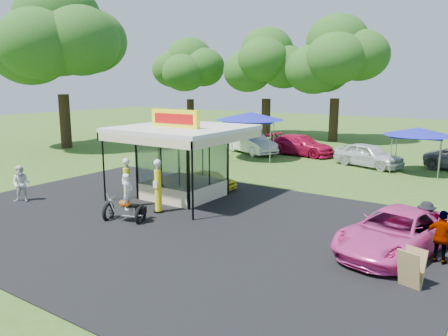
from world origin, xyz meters
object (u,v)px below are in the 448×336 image
Objects in this scene: a_frame_sign at (411,269)px; spectator_east_b at (442,238)px; pink_sedan at (396,232)px; bg_car_a at (251,143)px; gas_pump_left at (127,184)px; tent_west at (250,116)px; bg_car_b at (301,145)px; kiosk_car at (211,179)px; motorcycle at (127,203)px; spectator_east_a at (425,225)px; bg_car_c at (368,155)px; spectator_west at (21,184)px; gas_pump_right at (158,187)px; tent_east at (418,132)px; gas_station_kiosk at (183,161)px.

spectator_east_b is (0.42, 2.15, 0.29)m from a_frame_sign.
pink_sedan is at bearing -1.18° from spectator_east_b.
spectator_east_b is at bearing -108.13° from bg_car_a.
tent_west reaches higher than gas_pump_left.
gas_pump_left is 11.91m from a_frame_sign.
pink_sedan is 1.36m from spectator_east_b.
bg_car_b is at bearing -42.25° from bg_car_a.
gas_pump_left is at bearing 168.78° from kiosk_car.
gas_pump_left is 2.04× the size of a_frame_sign.
gas_pump_left reaches higher than pink_sedan.
motorcycle is at bearing -161.32° from a_frame_sign.
spectator_east_a is 0.33× the size of tent_west.
bg_car_c is 0.94× the size of tent_west.
a_frame_sign is at bearing -47.14° from tent_west.
kiosk_car is 8.92m from spectator_west.
spectator_west is 16.78m from spectator_east_a.
a_frame_sign is 21.55m from bg_car_b.
spectator_west is 17.17m from spectator_east_b.
spectator_east_b is (1.34, -0.18, 0.14)m from pink_sedan.
bg_car_b is 1.09× the size of tent_west.
bg_car_b is at bearing 75.89° from motorcycle.
bg_car_a is at bearing 100.88° from gas_pump_left.
gas_pump_left is at bearing -175.04° from bg_car_b.
bg_car_a is at bearing 20.18° from kiosk_car.
pink_sedan is at bearing 6.13° from gas_pump_right.
bg_car_c is at bearing -66.80° from bg_car_a.
bg_car_b is (0.44, 17.12, -0.30)m from gas_pump_left.
tent_west is (-7.87, -1.69, 2.25)m from bg_car_c.
tent_east is (-3.33, 13.81, 1.67)m from spectator_east_b.
spectator_west is at bearing 168.71° from motorcycle.
bg_car_b is (-1.01, 18.53, -0.02)m from motorcycle.
bg_car_b is 5.83m from bg_car_c.
kiosk_car is at bearing -12.39° from spectator_east_b.
motorcycle is 18.56m from bg_car_b.
gas_pump_left is 1.30× the size of spectator_west.
gas_pump_right is 17.00m from bg_car_b.
gas_pump_right is at bearing 65.09° from motorcycle.
bg_car_a is at bearing 118.29° from tent_west.
bg_car_b is at bearing 92.07° from gas_station_kiosk.
spectator_east_a is (11.59, 2.20, -0.27)m from gas_pump_left.
gas_pump_right is 1.37× the size of spectator_east_b.
bg_car_c is (5.54, -1.81, 0.01)m from bg_car_b.
motorcycle is at bearing -114.78° from tent_east.
kiosk_car is at bearing -71.92° from tent_west.
gas_station_kiosk is 13.69m from bg_car_a.
bg_car_c is at bearing 68.34° from gas_station_kiosk.
gas_pump_right is 10.62m from spectator_east_b.
spectator_east_b is (11.29, -3.90, 0.36)m from kiosk_car.
tent_west is at bearing 39.98° from spectator_west.
gas_station_kiosk is at bearing 0.00° from spectator_west.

